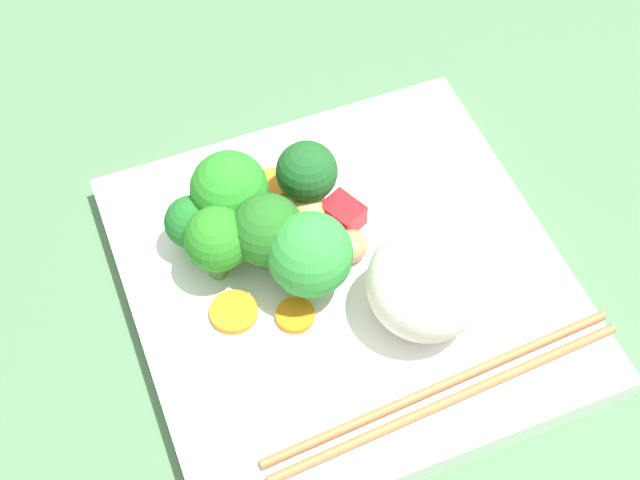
% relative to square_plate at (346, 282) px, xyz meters
% --- Properties ---
extents(ground_plane, '(1.10, 1.10, 0.02)m').
position_rel_square_plate_xyz_m(ground_plane, '(0.00, 0.00, -0.02)').
color(ground_plane, '#4A714B').
extents(square_plate, '(0.28, 0.28, 0.02)m').
position_rel_square_plate_xyz_m(square_plate, '(0.00, 0.00, 0.00)').
color(square_plate, white).
rests_on(square_plate, ground_plane).
extents(rice_mound, '(0.09, 0.10, 0.06)m').
position_rel_square_plate_xyz_m(rice_mound, '(0.03, -0.04, 0.04)').
color(rice_mound, silver).
rests_on(rice_mound, square_plate).
extents(broccoli_floret_0, '(0.05, 0.05, 0.06)m').
position_rel_square_plate_xyz_m(broccoli_floret_0, '(-0.04, 0.03, 0.05)').
color(broccoli_floret_0, '#5A9E3C').
rests_on(broccoli_floret_0, square_plate).
extents(broccoli_floret_1, '(0.05, 0.05, 0.07)m').
position_rel_square_plate_xyz_m(broccoli_floret_1, '(-0.05, 0.06, 0.05)').
color(broccoli_floret_1, '#83BA52').
rests_on(broccoli_floret_1, square_plate).
extents(broccoli_floret_2, '(0.03, 0.03, 0.04)m').
position_rel_square_plate_xyz_m(broccoli_floret_2, '(-0.08, 0.06, 0.03)').
color(broccoli_floret_2, '#6EAB56').
rests_on(broccoli_floret_2, square_plate).
extents(broccoli_floret_3, '(0.05, 0.05, 0.07)m').
position_rel_square_plate_xyz_m(broccoli_floret_3, '(-0.02, 0.00, 0.05)').
color(broccoli_floret_3, '#52943B').
rests_on(broccoli_floret_3, square_plate).
extents(broccoli_floret_4, '(0.04, 0.04, 0.05)m').
position_rel_square_plate_xyz_m(broccoli_floret_4, '(0.00, 0.07, 0.04)').
color(broccoli_floret_4, '#77B15B').
rests_on(broccoli_floret_4, square_plate).
extents(broccoli_floret_5, '(0.04, 0.04, 0.06)m').
position_rel_square_plate_xyz_m(broccoli_floret_5, '(-0.07, 0.03, 0.05)').
color(broccoli_floret_5, '#539B3A').
rests_on(broccoli_floret_5, square_plate).
extents(carrot_slice_0, '(0.03, 0.03, 0.01)m').
position_rel_square_plate_xyz_m(carrot_slice_0, '(-0.08, -0.00, 0.01)').
color(carrot_slice_0, orange).
rests_on(carrot_slice_0, square_plate).
extents(carrot_slice_1, '(0.03, 0.03, 0.01)m').
position_rel_square_plate_xyz_m(carrot_slice_1, '(-0.04, -0.02, 0.01)').
color(carrot_slice_1, orange).
rests_on(carrot_slice_1, square_plate).
extents(carrot_slice_2, '(0.04, 0.04, 0.01)m').
position_rel_square_plate_xyz_m(carrot_slice_2, '(-0.03, 0.04, 0.01)').
color(carrot_slice_2, orange).
rests_on(carrot_slice_2, square_plate).
extents(carrot_slice_3, '(0.03, 0.03, 0.01)m').
position_rel_square_plate_xyz_m(carrot_slice_3, '(-0.02, 0.08, 0.01)').
color(carrot_slice_3, orange).
rests_on(carrot_slice_3, square_plate).
extents(pepper_chunk_0, '(0.03, 0.03, 0.02)m').
position_rel_square_plate_xyz_m(pepper_chunk_0, '(0.01, 0.04, 0.02)').
color(pepper_chunk_0, red).
rests_on(pepper_chunk_0, square_plate).
extents(pepper_chunk_1, '(0.03, 0.03, 0.01)m').
position_rel_square_plate_xyz_m(pepper_chunk_1, '(-0.01, 0.03, 0.02)').
color(pepper_chunk_1, red).
rests_on(pepper_chunk_1, square_plate).
extents(chicken_piece_0, '(0.03, 0.03, 0.02)m').
position_rel_square_plate_xyz_m(chicken_piece_0, '(0.01, 0.01, 0.02)').
color(chicken_piece_0, tan).
rests_on(chicken_piece_0, square_plate).
extents(chicken_piece_1, '(0.04, 0.04, 0.02)m').
position_rel_square_plate_xyz_m(chicken_piece_1, '(-0.05, 0.10, 0.02)').
color(chicken_piece_1, tan).
rests_on(chicken_piece_1, square_plate).
extents(chicken_piece_3, '(0.03, 0.03, 0.02)m').
position_rel_square_plate_xyz_m(chicken_piece_3, '(-0.01, 0.05, 0.02)').
color(chicken_piece_3, tan).
rests_on(chicken_piece_3, square_plate).
extents(chopstick_pair, '(0.23, 0.02, 0.01)m').
position_rel_square_plate_xyz_m(chopstick_pair, '(0.02, -0.10, 0.01)').
color(chopstick_pair, '#9E6C3F').
rests_on(chopstick_pair, square_plate).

